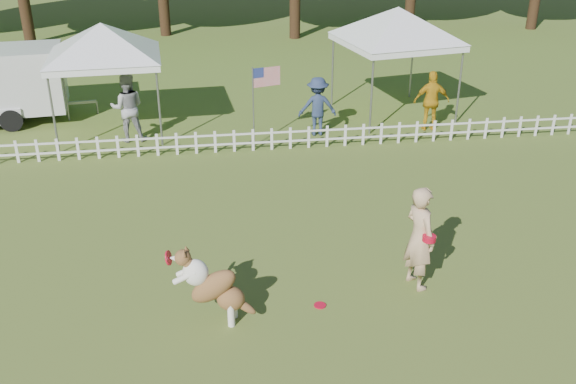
# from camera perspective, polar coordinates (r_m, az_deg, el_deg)

# --- Properties ---
(ground) EXTENTS (120.00, 120.00, 0.00)m
(ground) POSITION_cam_1_polar(r_m,az_deg,el_deg) (11.03, 1.60, -9.60)
(ground) COLOR #4A6E23
(ground) RESTS_ON ground
(picket_fence) EXTENTS (22.00, 0.08, 0.60)m
(picket_fence) POSITION_cam_1_polar(r_m,az_deg,el_deg) (17.08, -2.29, 4.68)
(picket_fence) COLOR silver
(picket_fence) RESTS_ON ground
(handler) EXTENTS (0.64, 0.79, 1.89)m
(handler) POSITION_cam_1_polar(r_m,az_deg,el_deg) (11.17, 11.61, -4.00)
(handler) COLOR tan
(handler) RESTS_ON ground
(dog) EXTENTS (1.31, 0.71, 1.29)m
(dog) POSITION_cam_1_polar(r_m,az_deg,el_deg) (10.28, -6.54, -8.34)
(dog) COLOR brown
(dog) RESTS_ON ground
(frisbee_on_turf) EXTENTS (0.21, 0.21, 0.02)m
(frisbee_on_turf) POSITION_cam_1_polar(r_m,az_deg,el_deg) (10.91, 2.86, -10.02)
(frisbee_on_turf) COLOR red
(frisbee_on_turf) RESTS_ON ground
(canopy_tent_left) EXTENTS (3.11, 3.11, 3.03)m
(canopy_tent_left) POSITION_cam_1_polar(r_m,az_deg,el_deg) (18.71, -15.76, 9.51)
(canopy_tent_left) COLOR white
(canopy_tent_left) RESTS_ON ground
(canopy_tent_right) EXTENTS (3.59, 3.59, 3.17)m
(canopy_tent_right) POSITION_cam_1_polar(r_m,az_deg,el_deg) (19.88, 9.44, 11.22)
(canopy_tent_right) COLOR white
(canopy_tent_right) RESTS_ON ground
(flag_pole) EXTENTS (0.82, 0.33, 2.17)m
(flag_pole) POSITION_cam_1_polar(r_m,az_deg,el_deg) (17.13, -3.09, 7.51)
(flag_pole) COLOR gray
(flag_pole) RESTS_ON ground
(spectator_a) EXTENTS (0.93, 0.74, 1.88)m
(spectator_a) POSITION_cam_1_polar(r_m,az_deg,el_deg) (18.10, -14.07, 7.28)
(spectator_a) COLOR gray
(spectator_a) RESTS_ON ground
(spectator_b) EXTENTS (1.10, 0.67, 1.65)m
(spectator_b) POSITION_cam_1_polar(r_m,az_deg,el_deg) (18.07, 2.64, 7.61)
(spectator_b) COLOR #25324F
(spectator_b) RESTS_ON ground
(spectator_c) EXTENTS (1.05, 0.53, 1.72)m
(spectator_c) POSITION_cam_1_polar(r_m,az_deg,el_deg) (18.87, 12.64, 7.90)
(spectator_c) COLOR #C69117
(spectator_c) RESTS_ON ground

